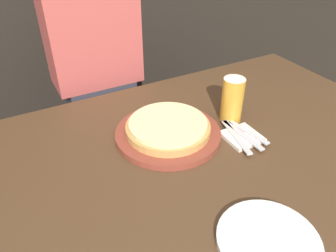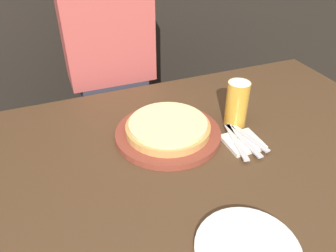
# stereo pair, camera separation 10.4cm
# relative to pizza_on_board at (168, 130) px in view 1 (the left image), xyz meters

# --- Properties ---
(dining_table) EXTENTS (1.50, 0.98, 0.76)m
(dining_table) POSITION_rel_pizza_on_board_xyz_m (0.05, -0.12, -0.41)
(dining_table) COLOR #4C331E
(dining_table) RESTS_ON ground_plane
(pizza_on_board) EXTENTS (0.34, 0.34, 0.06)m
(pizza_on_board) POSITION_rel_pizza_on_board_xyz_m (0.00, 0.00, 0.00)
(pizza_on_board) COLOR brown
(pizza_on_board) RESTS_ON dining_table
(beer_glass) EXTENTS (0.07, 0.07, 0.16)m
(beer_glass) POSITION_rel_pizza_on_board_xyz_m (0.24, -0.01, 0.06)
(beer_glass) COLOR gold
(beer_glass) RESTS_ON dining_table
(dinner_plate) EXTENTS (0.23, 0.23, 0.02)m
(dinner_plate) POSITION_rel_pizza_on_board_xyz_m (0.00, -0.46, -0.02)
(dinner_plate) COLOR white
(dinner_plate) RESTS_ON dining_table
(napkin_stack) EXTENTS (0.11, 0.11, 0.01)m
(napkin_stack) POSITION_rel_pizza_on_board_xyz_m (0.20, -0.13, -0.02)
(napkin_stack) COLOR silver
(napkin_stack) RESTS_ON dining_table
(fork) EXTENTS (0.06, 0.19, 0.00)m
(fork) POSITION_rel_pizza_on_board_xyz_m (0.18, -0.13, -0.01)
(fork) COLOR silver
(fork) RESTS_ON napkin_stack
(dinner_knife) EXTENTS (0.02, 0.19, 0.00)m
(dinner_knife) POSITION_rel_pizza_on_board_xyz_m (0.20, -0.13, -0.01)
(dinner_knife) COLOR silver
(dinner_knife) RESTS_ON napkin_stack
(spoon) EXTENTS (0.05, 0.16, 0.00)m
(spoon) POSITION_rel_pizza_on_board_xyz_m (0.23, -0.13, -0.01)
(spoon) COLOR silver
(spoon) RESTS_ON napkin_stack
(diner_person) EXTENTS (0.36, 0.20, 1.35)m
(diner_person) POSITION_rel_pizza_on_board_xyz_m (-0.06, 0.54, -0.12)
(diner_person) COLOR #33333D
(diner_person) RESTS_ON ground_plane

